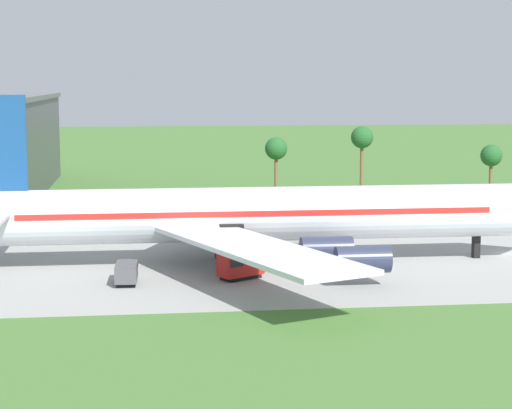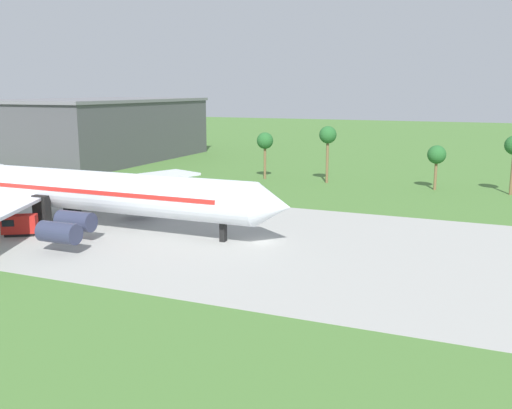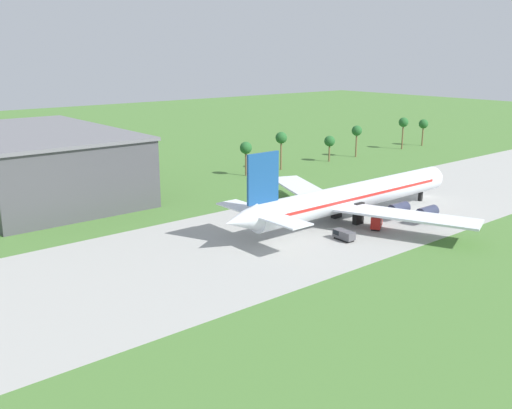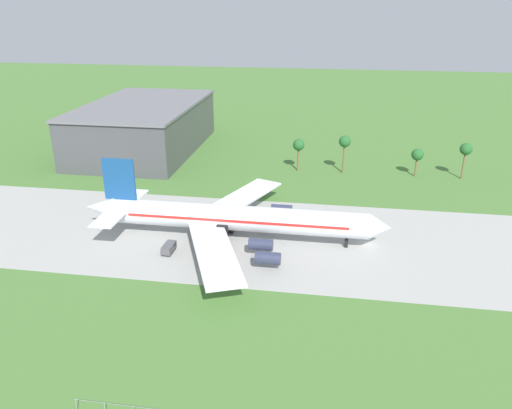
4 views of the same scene
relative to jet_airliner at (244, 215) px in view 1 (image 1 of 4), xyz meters
The scene contains 5 objects.
ground_plane 30.43m from the jet_airliner, ahead, with size 600.00×600.00×0.00m, color #477233.
taxiway_strip 30.43m from the jet_airliner, ahead, with size 320.00×44.00×0.02m.
jet_airliner is the anchor object (origin of this frame).
baggage_tug 8.76m from the jet_airliner, 99.17° to the right, with size 4.82×4.05×2.80m.
fuel_truck 15.31m from the jet_airliner, 145.29° to the right, with size 2.19×4.54×1.96m.
Camera 1 is at (-40.37, -97.11, 19.10)m, focal length 65.00 mm.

